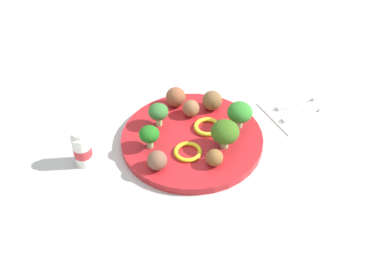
% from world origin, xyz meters
% --- Properties ---
extents(ground_plane, '(4.00, 4.00, 0.00)m').
position_xyz_m(ground_plane, '(0.00, 0.00, 0.00)').
color(ground_plane, '#B2B2AD').
extents(plate, '(0.28, 0.28, 0.02)m').
position_xyz_m(plate, '(0.00, 0.00, 0.01)').
color(plate, red).
rests_on(plate, ground_plane).
extents(broccoli_floret_back_right, '(0.05, 0.05, 0.06)m').
position_xyz_m(broccoli_floret_back_right, '(0.04, -0.06, 0.05)').
color(broccoli_floret_back_right, '#8DC77D').
rests_on(broccoli_floret_back_right, plate).
extents(broccoli_floret_front_left, '(0.04, 0.04, 0.05)m').
position_xyz_m(broccoli_floret_front_left, '(-0.09, 0.01, 0.05)').
color(broccoli_floret_front_left, '#8CC97D').
rests_on(broccoli_floret_front_left, plate).
extents(broccoli_floret_near_rim, '(0.04, 0.04, 0.05)m').
position_xyz_m(broccoli_floret_near_rim, '(-0.04, 0.06, 0.05)').
color(broccoli_floret_near_rim, '#95CB75').
rests_on(broccoli_floret_near_rim, plate).
extents(broccoli_floret_back_left, '(0.05, 0.05, 0.06)m').
position_xyz_m(broccoli_floret_back_left, '(0.10, -0.02, 0.05)').
color(broccoli_floret_back_left, '#98BF7E').
rests_on(broccoli_floret_back_left, plate).
extents(meatball_mid_right, '(0.04, 0.04, 0.04)m').
position_xyz_m(meatball_mid_right, '(0.08, 0.06, 0.04)').
color(meatball_mid_right, brown).
rests_on(meatball_mid_right, plate).
extents(meatball_front_left, '(0.04, 0.04, 0.04)m').
position_xyz_m(meatball_front_left, '(0.02, 0.10, 0.04)').
color(meatball_front_left, brown).
rests_on(meatball_front_left, plate).
extents(meatball_center, '(0.03, 0.03, 0.03)m').
position_xyz_m(meatball_center, '(-0.00, -0.09, 0.03)').
color(meatball_center, brown).
rests_on(meatball_center, plate).
extents(meatball_far_rim, '(0.04, 0.04, 0.04)m').
position_xyz_m(meatball_far_rim, '(0.03, 0.06, 0.03)').
color(meatball_far_rim, brown).
rests_on(meatball_far_rim, plate).
extents(meatball_mid_left, '(0.04, 0.04, 0.04)m').
position_xyz_m(meatball_mid_left, '(-0.10, -0.05, 0.03)').
color(meatball_mid_left, brown).
rests_on(meatball_mid_left, plate).
extents(pepper_ring_near_rim, '(0.05, 0.05, 0.01)m').
position_xyz_m(pepper_ring_near_rim, '(-0.03, -0.04, 0.02)').
color(pepper_ring_near_rim, yellow).
rests_on(pepper_ring_near_rim, plate).
extents(pepper_ring_center, '(0.07, 0.07, 0.01)m').
position_xyz_m(pepper_ring_center, '(0.04, 0.01, 0.02)').
color(pepper_ring_center, yellow).
rests_on(pepper_ring_center, plate).
extents(napkin, '(0.17, 0.12, 0.01)m').
position_xyz_m(napkin, '(0.27, -0.02, 0.00)').
color(napkin, white).
rests_on(napkin, ground_plane).
extents(fork, '(0.12, 0.02, 0.01)m').
position_xyz_m(fork, '(0.28, -0.00, 0.01)').
color(fork, silver).
rests_on(fork, napkin).
extents(knife, '(0.15, 0.02, 0.01)m').
position_xyz_m(knife, '(0.27, -0.04, 0.01)').
color(knife, silver).
rests_on(knife, napkin).
extents(yogurt_bottle, '(0.03, 0.03, 0.07)m').
position_xyz_m(yogurt_bottle, '(-0.21, 0.04, 0.03)').
color(yogurt_bottle, white).
rests_on(yogurt_bottle, ground_plane).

